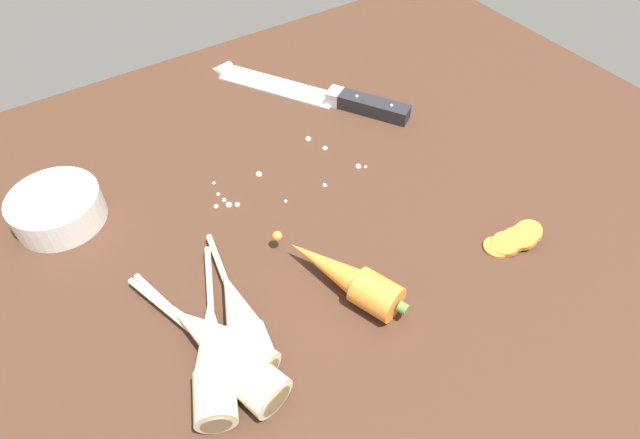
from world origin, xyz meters
TOP-DOWN VIEW (x-y plane):
  - ground_plane at (0.00, 0.00)cm, footprint 120.00×90.00cm
  - chefs_knife at (13.44, 23.72)cm, footprint 20.92×31.40cm
  - whole_carrot at (-2.64, -11.08)cm, footprint 8.60×17.08cm
  - parsnip_front at (-18.04, -12.13)cm, footprint 7.65×22.15cm
  - parsnip_mid_left at (-14.67, -9.30)cm, footprint 6.05×19.14cm
  - parsnip_mid_right at (-18.94, -11.62)cm, footprint 10.48×20.65cm
  - parsnip_back at (-17.93, -12.10)cm, footprint 8.90×21.89cm
  - parsnip_outer at (-17.28, -10.85)cm, footprint 8.61×17.09cm
  - carrot_slice_stack at (17.82, -16.97)cm, footprint 7.22×4.29cm
  - prep_bowl at (-26.16, 16.97)cm, footprint 11.00×11.00cm
  - mince_crumbs at (0.74, 8.84)cm, footprint 21.08×10.13cm

SIDE VIEW (x-z plane):
  - ground_plane at x=0.00cm, z-range -4.00..0.00cm
  - mince_crumbs at x=0.74cm, z-range -0.06..0.82cm
  - chefs_knife at x=13.44cm, z-range -1.44..2.74cm
  - carrot_slice_stack at x=17.82cm, z-range -0.49..2.18cm
  - parsnip_front at x=-18.04cm, z-range -0.02..3.98cm
  - parsnip_back at x=-17.93cm, z-range -0.02..3.98cm
  - parsnip_mid_right at x=-18.94cm, z-range -0.02..3.98cm
  - parsnip_mid_left at x=-14.67cm, z-range -0.02..3.98cm
  - parsnip_outer at x=-17.28cm, z-range -0.02..3.98cm
  - whole_carrot at x=-2.64cm, z-range 0.00..4.20cm
  - prep_bowl at x=-26.16cm, z-range 0.15..4.15cm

